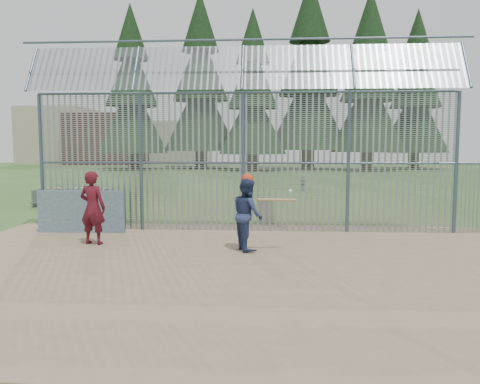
# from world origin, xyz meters

# --- Properties ---
(ground) EXTENTS (120.00, 120.00, 0.00)m
(ground) POSITION_xyz_m (0.00, 0.00, 0.00)
(ground) COLOR #2D511E
(ground) RESTS_ON ground
(dirt_infield) EXTENTS (14.00, 10.00, 0.02)m
(dirt_infield) POSITION_xyz_m (0.00, -0.50, 0.01)
(dirt_infield) COLOR #756047
(dirt_infield) RESTS_ON ground
(dugout_wall) EXTENTS (2.50, 0.12, 1.20)m
(dugout_wall) POSITION_xyz_m (-4.60, 2.90, 0.62)
(dugout_wall) COLOR #38566B
(dugout_wall) RESTS_ON dirt_infield
(batter) EXTENTS (0.91, 1.01, 1.71)m
(batter) POSITION_xyz_m (0.24, 0.95, 0.87)
(batter) COLOR navy
(batter) RESTS_ON dirt_infield
(onlooker) EXTENTS (0.74, 0.56, 1.85)m
(onlooker) POSITION_xyz_m (-3.66, 1.37, 0.94)
(onlooker) COLOR maroon
(onlooker) RESTS_ON dirt_infield
(bg_kid_seated) EXTENTS (0.50, 0.48, 0.84)m
(bg_kid_seated) POSITION_xyz_m (2.64, 16.26, 0.42)
(bg_kid_seated) COLOR slate
(bg_kid_seated) RESTS_ON ground
(batting_gear) EXTENTS (1.26, 0.33, 0.65)m
(batting_gear) POSITION_xyz_m (0.38, 0.92, 1.62)
(batting_gear) COLOR #BA3518
(batting_gear) RESTS_ON ground
(trash_can) EXTENTS (0.56, 0.56, 0.82)m
(trash_can) POSITION_xyz_m (0.65, 5.09, 0.38)
(trash_can) COLOR #96999E
(trash_can) RESTS_ON ground
(bleacher) EXTENTS (3.00, 0.95, 0.72)m
(bleacher) POSITION_xyz_m (-7.49, 8.78, 0.41)
(bleacher) COLOR slate
(bleacher) RESTS_ON ground
(backstop_fence) EXTENTS (20.09, 0.81, 5.30)m
(backstop_fence) POSITION_xyz_m (1.81, 3.43, 2.36)
(backstop_fence) COLOR #47566B
(backstop_fence) RESTS_ON ground
(conifer_row) EXTENTS (38.48, 12.26, 20.20)m
(conifer_row) POSITION_xyz_m (1.93, 41.51, 10.83)
(conifer_row) COLOR #332319
(conifer_row) RESTS_ON ground
(distant_buildings) EXTENTS (26.50, 10.50, 8.00)m
(distant_buildings) POSITION_xyz_m (-23.18, 56.49, 3.60)
(distant_buildings) COLOR brown
(distant_buildings) RESTS_ON ground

